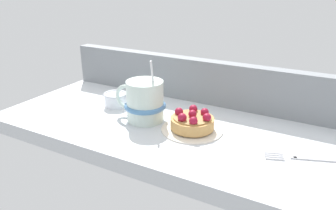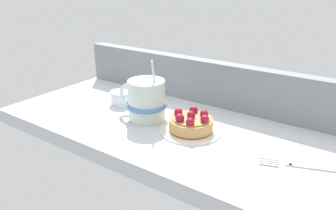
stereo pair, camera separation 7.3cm
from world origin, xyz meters
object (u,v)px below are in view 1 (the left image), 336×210
dessert_fork (308,158)px  coffee_mug (144,101)px  dessert_plate (192,129)px  sugar_bowl (115,99)px  raspberry_tart (192,121)px

dessert_fork → coffee_mug: bearing=179.1°
dessert_plate → dessert_fork: 24.19cm
coffee_mug → sugar_bowl: bearing=161.4°
raspberry_tart → sugar_bowl: bearing=171.5°
raspberry_tart → coffee_mug: (-12.25, -0.30, 2.43)cm
raspberry_tart → coffee_mug: size_ratio=0.66×
dessert_plate → sugar_bowl: (-23.75, 3.56, 1.61)cm
raspberry_tart → dessert_fork: 24.25cm
dessert_fork → sugar_bowl: size_ratio=2.55×
dessert_fork → sugar_bowl: bearing=174.7°
sugar_bowl → dessert_plate: bearing=-8.5°
raspberry_tart → sugar_bowl: size_ratio=1.56×
dessert_plate → sugar_bowl: size_ratio=2.23×
coffee_mug → raspberry_tart: bearing=1.4°
dessert_plate → coffee_mug: size_ratio=0.94×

